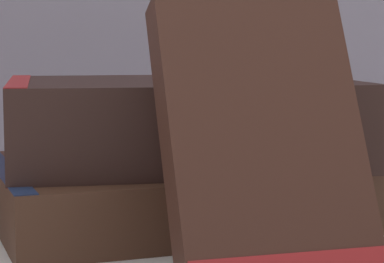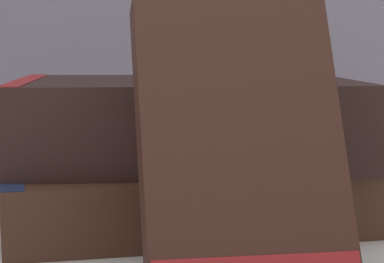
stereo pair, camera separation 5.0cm
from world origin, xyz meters
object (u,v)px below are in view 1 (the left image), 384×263
at_px(book_flat_bottom, 165,190).
at_px(reading_glasses, 71,177).
at_px(pocket_watch, 234,77).
at_px(book_flat_top, 172,121).
at_px(book_leaning_front, 264,147).

xyz_separation_m(book_flat_bottom, reading_glasses, (-0.04, 0.16, -0.02)).
bearing_deg(pocket_watch, book_flat_bottom, 141.79).
distance_m(book_flat_top, book_leaning_front, 0.13).
relative_size(pocket_watch, reading_glasses, 0.56).
height_order(book_leaning_front, pocket_watch, book_leaning_front).
height_order(book_flat_top, reading_glasses, book_flat_top).
distance_m(book_flat_bottom, book_leaning_front, 0.14).
bearing_deg(book_flat_top, book_leaning_front, -80.97).
height_order(pocket_watch, reading_glasses, pocket_watch).
bearing_deg(book_flat_bottom, pocket_watch, -42.33).
distance_m(book_flat_bottom, reading_glasses, 0.16).
bearing_deg(book_flat_bottom, book_leaning_front, -88.16).
xyz_separation_m(book_flat_bottom, book_leaning_front, (0.01, -0.13, 0.04)).
bearing_deg(book_leaning_front, book_flat_bottom, 95.96).
distance_m(book_flat_top, reading_glasses, 0.17).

